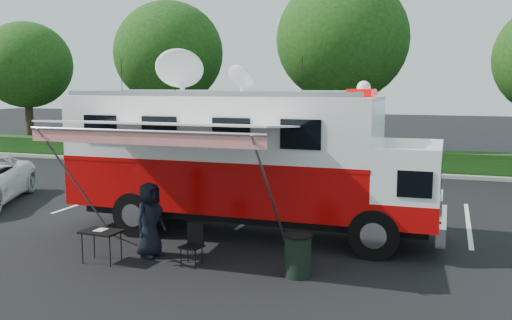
{
  "coord_description": "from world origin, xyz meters",
  "views": [
    {
      "loc": [
        4.86,
        -13.82,
        3.95
      ],
      "look_at": [
        0.0,
        0.5,
        1.9
      ],
      "focal_mm": 40.0,
      "sensor_mm": 36.0,
      "label": 1
    }
  ],
  "objects": [
    {
      "name": "stall_lines",
      "position": [
        -0.5,
        3.0,
        0.0
      ],
      "size": [
        24.12,
        5.5,
        0.01
      ],
      "color": "silver",
      "rests_on": "ground_plane"
    },
    {
      "name": "folding_table",
      "position": [
        -2.3,
        -3.34,
        0.68
      ],
      "size": [
        0.89,
        0.66,
        0.73
      ],
      "color": "black",
      "rests_on": "ground_plane"
    },
    {
      "name": "person",
      "position": [
        -1.51,
        -2.59,
        0.0
      ],
      "size": [
        0.73,
        0.94,
        1.72
      ],
      "primitive_type": "imported",
      "rotation": [
        0.0,
        0.0,
        1.34
      ],
      "color": "black",
      "rests_on": "ground_plane"
    },
    {
      "name": "command_truck",
      "position": [
        -0.08,
        -0.0,
        1.99
      ],
      "size": [
        9.66,
        2.66,
        4.64
      ],
      "color": "black",
      "rests_on": "ground_plane"
    },
    {
      "name": "trash_bin",
      "position": [
        2.04,
        -2.86,
        0.45
      ],
      "size": [
        0.59,
        0.59,
        0.89
      ],
      "color": "black",
      "rests_on": "ground_plane"
    },
    {
      "name": "folding_chair",
      "position": [
        -0.32,
        -2.82,
        0.53
      ],
      "size": [
        0.5,
        0.53,
        0.9
      ],
      "color": "black",
      "rests_on": "ground_plane"
    },
    {
      "name": "back_border",
      "position": [
        1.14,
        12.9,
        5.0
      ],
      "size": [
        60.0,
        6.14,
        8.87
      ],
      "color": "#9E998E",
      "rests_on": "ground_plane"
    },
    {
      "name": "ground_plane",
      "position": [
        0.0,
        0.0,
        0.0
      ],
      "size": [
        120.0,
        120.0,
        0.0
      ],
      "primitive_type": "plane",
      "color": "black",
      "rests_on": "ground"
    },
    {
      "name": "awning",
      "position": [
        -0.95,
        -2.76,
        2.99
      ],
      "size": [
        5.27,
        2.72,
        3.18
      ],
      "color": "white",
      "rests_on": "ground_plane"
    }
  ]
}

